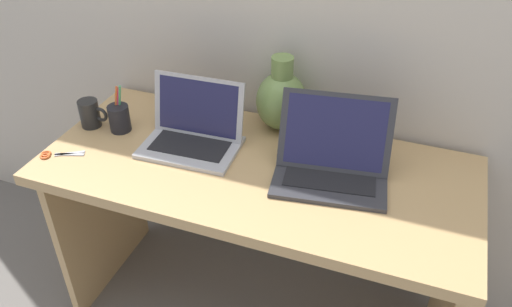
{
  "coord_description": "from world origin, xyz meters",
  "views": [
    {
      "loc": [
        0.47,
        -1.28,
        1.77
      ],
      "look_at": [
        0.0,
        0.0,
        0.81
      ],
      "focal_mm": 36.19,
      "sensor_mm": 36.0,
      "label": 1
    }
  ],
  "objects_px": {
    "green_vase": "(281,99)",
    "scissors": "(54,155)",
    "pen_cup": "(119,117)",
    "laptop_right": "(332,157)",
    "coffee_mug": "(90,113)",
    "laptop_left": "(194,128)"
  },
  "relations": [
    {
      "from": "laptop_right",
      "to": "coffee_mug",
      "type": "bearing_deg",
      "value": -178.55
    },
    {
      "from": "pen_cup",
      "to": "scissors",
      "type": "relative_size",
      "value": 1.24
    },
    {
      "from": "green_vase",
      "to": "coffee_mug",
      "type": "xyz_separation_m",
      "value": [
        -0.65,
        -0.23,
        -0.06
      ]
    },
    {
      "from": "scissors",
      "to": "coffee_mug",
      "type": "bearing_deg",
      "value": 87.06
    },
    {
      "from": "laptop_right",
      "to": "scissors",
      "type": "xyz_separation_m",
      "value": [
        -0.9,
        -0.23,
        -0.06
      ]
    },
    {
      "from": "green_vase",
      "to": "scissors",
      "type": "height_order",
      "value": "green_vase"
    },
    {
      "from": "laptop_right",
      "to": "pen_cup",
      "type": "distance_m",
      "value": 0.78
    },
    {
      "from": "laptop_right",
      "to": "scissors",
      "type": "relative_size",
      "value": 2.74
    },
    {
      "from": "green_vase",
      "to": "coffee_mug",
      "type": "height_order",
      "value": "green_vase"
    },
    {
      "from": "coffee_mug",
      "to": "scissors",
      "type": "xyz_separation_m",
      "value": [
        -0.01,
        -0.21,
        -0.05
      ]
    },
    {
      "from": "laptop_left",
      "to": "laptop_right",
      "type": "height_order",
      "value": "laptop_right"
    },
    {
      "from": "laptop_right",
      "to": "pen_cup",
      "type": "xyz_separation_m",
      "value": [
        -0.78,
        -0.01,
        -0.01
      ]
    },
    {
      "from": "laptop_right",
      "to": "scissors",
      "type": "distance_m",
      "value": 0.93
    },
    {
      "from": "laptop_left",
      "to": "coffee_mug",
      "type": "distance_m",
      "value": 0.41
    },
    {
      "from": "laptop_left",
      "to": "green_vase",
      "type": "bearing_deg",
      "value": 39.82
    },
    {
      "from": "pen_cup",
      "to": "scissors",
      "type": "xyz_separation_m",
      "value": [
        -0.13,
        -0.22,
        -0.05
      ]
    },
    {
      "from": "laptop_right",
      "to": "scissors",
      "type": "height_order",
      "value": "laptop_right"
    },
    {
      "from": "pen_cup",
      "to": "laptop_left",
      "type": "bearing_deg",
      "value": 3.09
    },
    {
      "from": "pen_cup",
      "to": "scissors",
      "type": "height_order",
      "value": "pen_cup"
    },
    {
      "from": "laptop_left",
      "to": "pen_cup",
      "type": "height_order",
      "value": "laptop_left"
    },
    {
      "from": "laptop_right",
      "to": "scissors",
      "type": "bearing_deg",
      "value": -165.77
    },
    {
      "from": "laptop_left",
      "to": "green_vase",
      "type": "height_order",
      "value": "green_vase"
    }
  ]
}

